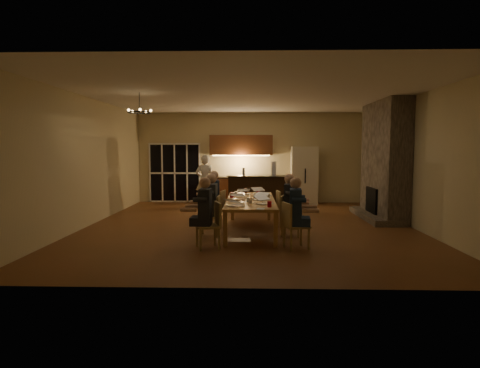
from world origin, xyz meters
name	(u,v)px	position (x,y,z in m)	size (l,w,h in m)	color
floor	(249,226)	(0.00, 0.00, 0.00)	(9.00, 9.00, 0.00)	brown
back_wall	(250,158)	(0.00, 4.52, 1.60)	(8.00, 0.04, 3.20)	#C0B388
left_wall	(88,162)	(-4.02, 0.00, 1.60)	(0.04, 9.00, 3.20)	#C0B388
right_wall	(414,162)	(4.02, 0.00, 1.60)	(0.04, 9.00, 3.20)	#C0B388
ceiling	(249,95)	(0.00, 0.00, 3.22)	(8.00, 9.00, 0.04)	white
french_doors	(175,173)	(-2.70, 4.47, 1.05)	(1.86, 0.08, 2.10)	black
fireplace	(384,161)	(3.70, 1.20, 1.60)	(0.58, 2.50, 3.20)	#6A5F53
kitchenette	(241,169)	(-0.30, 4.20, 1.20)	(2.24, 0.68, 2.40)	brown
refrigerator	(304,175)	(1.90, 4.15, 1.00)	(0.90, 0.68, 2.00)	beige
dining_table	(251,215)	(0.05, -0.66, 0.38)	(1.10, 3.13, 0.75)	tan
bar_island	(258,192)	(0.26, 2.77, 0.54)	(1.88, 0.68, 1.08)	black
chair_left_near	(208,225)	(-0.77, -2.27, 0.45)	(0.44, 0.44, 0.89)	tan
chair_left_mid	(210,216)	(-0.85, -1.19, 0.45)	(0.44, 0.44, 0.89)	tan
chair_left_far	(215,208)	(-0.84, -0.05, 0.45)	(0.44, 0.44, 0.89)	tan
chair_right_near	(296,225)	(0.93, -2.22, 0.45)	(0.44, 0.44, 0.89)	tan
chair_right_mid	(292,216)	(0.95, -1.11, 0.45)	(0.44, 0.44, 0.89)	tan
chair_right_far	(286,209)	(0.93, -0.09, 0.45)	(0.44, 0.44, 0.89)	tan
person_left_near	(205,213)	(-0.83, -2.25, 0.69)	(0.60, 0.60, 1.38)	#22262C
person_right_near	(295,213)	(0.91, -2.22, 0.69)	(0.60, 0.60, 1.38)	navy
person_left_mid	(212,205)	(-0.81, -1.14, 0.69)	(0.60, 0.60, 1.38)	#33383C
person_right_mid	(289,205)	(0.90, -1.12, 0.69)	(0.60, 0.60, 1.38)	#22262C
person_left_far	(214,199)	(-0.86, -0.03, 0.69)	(0.60, 0.60, 1.38)	navy
standing_person	(205,181)	(-1.48, 3.35, 0.87)	(0.63, 0.42, 1.73)	silver
chandelier	(140,112)	(-2.50, -0.67, 2.75)	(0.54, 0.54, 0.03)	black
laptop_a	(235,201)	(-0.26, -1.77, 0.86)	(0.32, 0.28, 0.23)	silver
laptop_b	(265,199)	(0.35, -1.44, 0.86)	(0.32, 0.28, 0.23)	silver
laptop_c	(238,195)	(-0.25, -0.66, 0.86)	(0.32, 0.28, 0.23)	silver
laptop_d	(260,195)	(0.25, -0.77, 0.86)	(0.32, 0.28, 0.23)	silver
laptop_e	(243,190)	(-0.15, 0.37, 0.86)	(0.32, 0.28, 0.23)	silver
laptop_f	(260,190)	(0.28, 0.44, 0.86)	(0.32, 0.28, 0.23)	silver
mug_front	(248,200)	(0.00, -1.09, 0.80)	(0.09, 0.09, 0.10)	silver
mug_mid	(256,195)	(0.18, -0.17, 0.80)	(0.08, 0.08, 0.10)	silver
mug_back	(236,193)	(-0.33, 0.21, 0.80)	(0.08, 0.08, 0.10)	silver
redcup_near	(269,204)	(0.43, -1.88, 0.81)	(0.08, 0.08, 0.12)	#AD0B19
redcup_mid	(232,195)	(-0.41, -0.30, 0.81)	(0.09, 0.09, 0.12)	#AD0B19
redcup_far	(258,191)	(0.25, 0.71, 0.81)	(0.10, 0.10, 0.12)	#AD0B19
can_silver	(250,201)	(0.04, -1.32, 0.81)	(0.07, 0.07, 0.12)	#B2B2B7
can_cola	(246,191)	(-0.08, 0.76, 0.81)	(0.07, 0.07, 0.12)	#3F0F0C
can_right	(268,195)	(0.47, -0.33, 0.81)	(0.07, 0.07, 0.12)	#B2B2B7
plate_near	(267,203)	(0.41, -1.25, 0.76)	(0.22, 0.22, 0.02)	silver
plate_left	(237,205)	(-0.23, -1.61, 0.76)	(0.24, 0.24, 0.02)	silver
plate_far	(267,195)	(0.44, 0.11, 0.76)	(0.27, 0.27, 0.02)	silver
notepad	(261,209)	(0.24, -2.16, 0.76)	(0.15, 0.22, 0.01)	white
bar_bottle	(244,172)	(-0.19, 2.85, 1.20)	(0.08, 0.08, 0.24)	#99999E
bar_blender	(274,168)	(0.77, 2.77, 1.30)	(0.14, 0.14, 0.45)	silver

